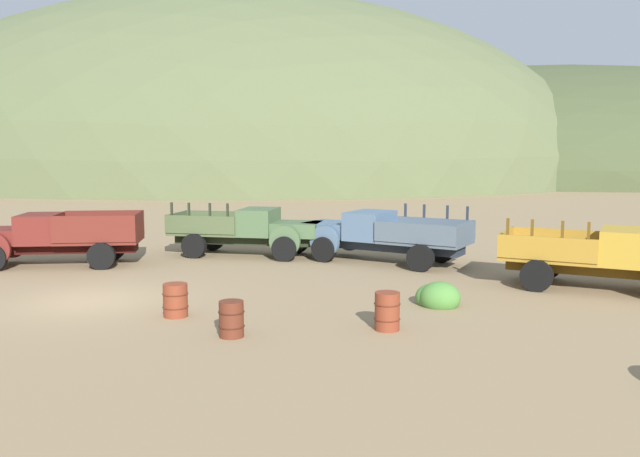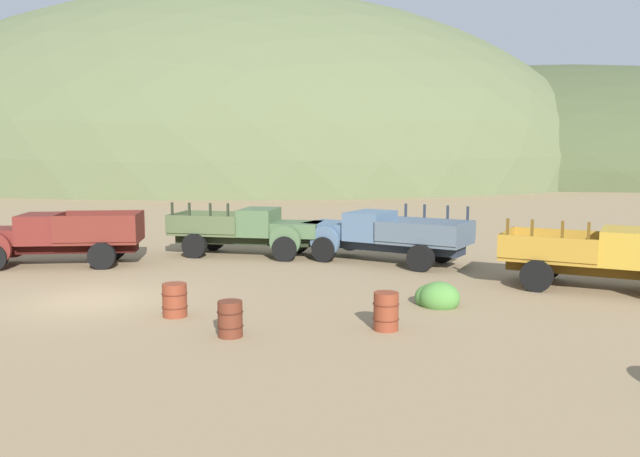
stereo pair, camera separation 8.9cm
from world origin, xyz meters
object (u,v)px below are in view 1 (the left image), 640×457
at_px(truck_weathered_green, 256,231).
at_px(oil_drum_by_truck, 387,311).
at_px(truck_oxblood, 46,238).
at_px(truck_chalk_blue, 373,235).
at_px(truck_mustard, 620,258).
at_px(oil_drum_spare, 175,300).
at_px(oil_drum_foreground, 231,319).

relative_size(truck_weathered_green, oil_drum_by_truck, 6.64).
height_order(truck_weathered_green, oil_drum_by_truck, truck_weathered_green).
bearing_deg(truck_weathered_green, truck_oxblood, -151.70).
xyz_separation_m(truck_chalk_blue, truck_mustard, (7.81, -3.90, -0.01)).
distance_m(truck_oxblood, oil_drum_spare, 9.70).
xyz_separation_m(truck_chalk_blue, oil_drum_by_truck, (1.31, -9.42, -0.56)).
relative_size(truck_mustard, oil_drum_foreground, 7.58).
height_order(truck_chalk_blue, oil_drum_foreground, truck_chalk_blue).
relative_size(truck_chalk_blue, oil_drum_by_truck, 7.30).
height_order(truck_mustard, oil_drum_spare, truck_mustard).
relative_size(truck_weathered_green, truck_mustard, 0.96).
distance_m(truck_oxblood, oil_drum_by_truck, 14.43).
bearing_deg(truck_mustard, truck_weathered_green, 176.80).
xyz_separation_m(truck_oxblood, oil_drum_foreground, (9.48, -7.59, -0.61)).
height_order(truck_oxblood, truck_chalk_blue, truck_chalk_blue).
xyz_separation_m(oil_drum_foreground, oil_drum_by_truck, (3.45, 1.22, 0.04)).
height_order(oil_drum_foreground, oil_drum_spare, oil_drum_spare).
distance_m(truck_mustard, oil_drum_by_truck, 8.55).
distance_m(truck_oxblood, truck_chalk_blue, 12.02).
height_order(truck_oxblood, oil_drum_foreground, truck_oxblood).
bearing_deg(truck_mustard, oil_drum_foreground, -129.88).
xyz_separation_m(truck_mustard, oil_drum_spare, (-11.93, -5.24, -0.58)).
height_order(truck_weathered_green, truck_chalk_blue, same).
distance_m(truck_chalk_blue, truck_mustard, 8.73).
bearing_deg(oil_drum_by_truck, truck_oxblood, 153.75).
bearing_deg(truck_weathered_green, oil_drum_by_truck, -57.30).
height_order(oil_drum_foreground, oil_drum_by_truck, oil_drum_by_truck).
bearing_deg(truck_weathered_green, truck_mustard, -17.82).
xyz_separation_m(truck_oxblood, truck_chalk_blue, (11.63, 3.04, -0.01)).
xyz_separation_m(truck_chalk_blue, oil_drum_foreground, (-2.14, -10.63, -0.60)).
bearing_deg(oil_drum_foreground, truck_oxblood, 141.32).
bearing_deg(truck_chalk_blue, oil_drum_by_truck, 117.66).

